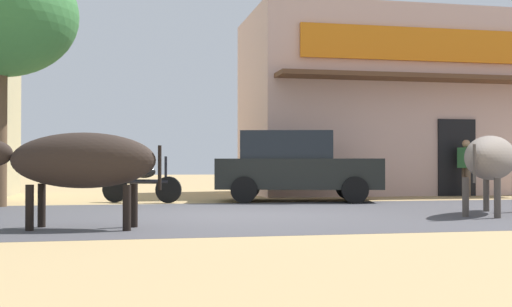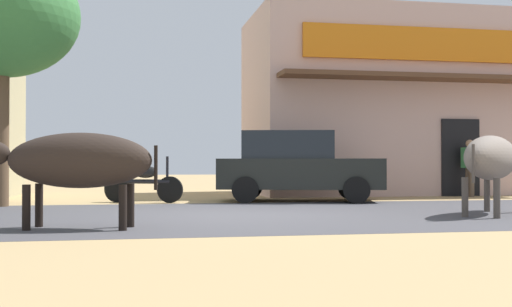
{
  "view_description": "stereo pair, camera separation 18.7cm",
  "coord_description": "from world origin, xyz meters",
  "px_view_note": "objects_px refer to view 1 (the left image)",
  "views": [
    {
      "loc": [
        -2.1,
        -11.31,
        0.9
      ],
      "look_at": [
        0.53,
        1.26,
        1.08
      ],
      "focal_mm": 46.63,
      "sensor_mm": 36.0,
      "label": 1
    },
    {
      "loc": [
        -1.92,
        -11.35,
        0.9
      ],
      "look_at": [
        0.53,
        1.26,
        1.08
      ],
      "focal_mm": 46.63,
      "sensor_mm": 36.0,
      "label": 2
    }
  ],
  "objects_px": {
    "parked_motorcycle": "(143,182)",
    "pedestrian_by_shop": "(466,164)",
    "cow_near_brown": "(79,161)",
    "parked_hatchback_car": "(295,166)",
    "cow_far_dark": "(492,158)"
  },
  "relations": [
    {
      "from": "parked_motorcycle",
      "to": "pedestrian_by_shop",
      "type": "relative_size",
      "value": 1.15
    },
    {
      "from": "parked_hatchback_car",
      "to": "parked_motorcycle",
      "type": "bearing_deg",
      "value": 178.02
    },
    {
      "from": "parked_motorcycle",
      "to": "cow_near_brown",
      "type": "relative_size",
      "value": 0.69
    },
    {
      "from": "parked_motorcycle",
      "to": "pedestrian_by_shop",
      "type": "xyz_separation_m",
      "value": [
        8.58,
        0.98,
        0.42
      ]
    },
    {
      "from": "parked_hatchback_car",
      "to": "cow_far_dark",
      "type": "bearing_deg",
      "value": -63.17
    },
    {
      "from": "parked_motorcycle",
      "to": "cow_near_brown",
      "type": "xyz_separation_m",
      "value": [
        -1.08,
        -5.9,
        0.46
      ]
    },
    {
      "from": "cow_far_dark",
      "to": "pedestrian_by_shop",
      "type": "relative_size",
      "value": 1.55
    },
    {
      "from": "cow_far_dark",
      "to": "pedestrian_by_shop",
      "type": "distance_m",
      "value": 6.32
    },
    {
      "from": "cow_far_dark",
      "to": "parked_hatchback_car",
      "type": "bearing_deg",
      "value": 116.83
    },
    {
      "from": "parked_motorcycle",
      "to": "pedestrian_by_shop",
      "type": "height_order",
      "value": "pedestrian_by_shop"
    },
    {
      "from": "parked_motorcycle",
      "to": "cow_far_dark",
      "type": "relative_size",
      "value": 0.74
    },
    {
      "from": "cow_near_brown",
      "to": "cow_far_dark",
      "type": "relative_size",
      "value": 1.09
    },
    {
      "from": "parked_motorcycle",
      "to": "parked_hatchback_car",
      "type": "bearing_deg",
      "value": -1.98
    },
    {
      "from": "parked_hatchback_car",
      "to": "parked_motorcycle",
      "type": "height_order",
      "value": "parked_hatchback_car"
    },
    {
      "from": "parked_hatchback_car",
      "to": "pedestrian_by_shop",
      "type": "bearing_deg",
      "value": 12.32
    }
  ]
}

